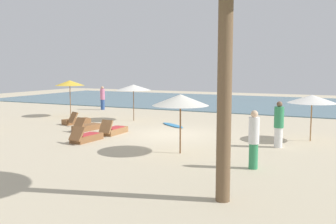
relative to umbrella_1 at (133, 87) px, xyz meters
name	(u,v)px	position (x,y,z in m)	size (l,w,h in m)	color
ground_plane	(170,134)	(3.92, -3.30, -1.96)	(60.00, 60.00, 0.00)	beige
ocean_water	(253,103)	(3.92, 13.70, -1.93)	(48.00, 16.00, 0.06)	slate
umbrella_1	(133,87)	(0.00, 0.00, 0.00)	(2.06, 2.06, 2.12)	brown
umbrella_2	(312,99)	(10.00, -2.20, -0.16)	(2.04, 2.04, 1.98)	olive
umbrella_3	(180,100)	(5.89, -6.69, 0.00)	(2.06, 2.06, 2.17)	brown
umbrella_4	(70,83)	(-4.56, -0.14, 0.18)	(1.82, 1.82, 2.31)	brown
lounger_0	(86,137)	(1.38, -6.35, -1.78)	(0.69, 1.71, 0.71)	brown
lounger_1	(86,127)	(-0.35, -4.08, -1.79)	(0.82, 1.73, 0.72)	brown
lounger_2	(114,130)	(1.44, -4.34, -1.78)	(0.61, 1.64, 0.74)	olive
lounger_3	(76,121)	(-2.21, -2.54, -1.79)	(1.20, 1.74, 0.74)	brown
person_0	(279,124)	(8.97, -4.12, -1.04)	(0.53, 0.53, 1.82)	white
person_1	(103,98)	(-5.00, 4.01, -1.08)	(0.47, 0.47, 1.74)	#2D4C8C
person_2	(254,139)	(8.79, -7.69, -1.03)	(0.44, 0.44, 1.83)	#338C59
surfboard	(173,125)	(2.92, -0.83, -1.92)	(1.97, 1.67, 0.07)	#338CCC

